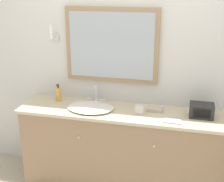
{
  "coord_description": "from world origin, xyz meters",
  "views": [
    {
      "loc": [
        0.58,
        -2.5,
        2.05
      ],
      "look_at": [
        -0.09,
        0.27,
        1.05
      ],
      "focal_mm": 50.0,
      "sensor_mm": 36.0,
      "label": 1
    }
  ],
  "objects_px": {
    "soap_bottle": "(59,94)",
    "appliance_box": "(202,111)",
    "sink_basin": "(91,107)",
    "picture_frame": "(139,110)"
  },
  "relations": [
    {
      "from": "soap_bottle",
      "to": "appliance_box",
      "type": "distance_m",
      "value": 1.47
    },
    {
      "from": "soap_bottle",
      "to": "picture_frame",
      "type": "bearing_deg",
      "value": -10.45
    },
    {
      "from": "soap_bottle",
      "to": "appliance_box",
      "type": "relative_size",
      "value": 0.84
    },
    {
      "from": "appliance_box",
      "to": "picture_frame",
      "type": "distance_m",
      "value": 0.58
    },
    {
      "from": "appliance_box",
      "to": "picture_frame",
      "type": "height_order",
      "value": "appliance_box"
    },
    {
      "from": "sink_basin",
      "to": "soap_bottle",
      "type": "distance_m",
      "value": 0.42
    },
    {
      "from": "sink_basin",
      "to": "soap_bottle",
      "type": "height_order",
      "value": "sink_basin"
    },
    {
      "from": "picture_frame",
      "to": "appliance_box",
      "type": "bearing_deg",
      "value": 7.93
    },
    {
      "from": "soap_bottle",
      "to": "picture_frame",
      "type": "xyz_separation_m",
      "value": [
        0.9,
        -0.17,
        -0.02
      ]
    },
    {
      "from": "soap_bottle",
      "to": "picture_frame",
      "type": "height_order",
      "value": "soap_bottle"
    }
  ]
}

